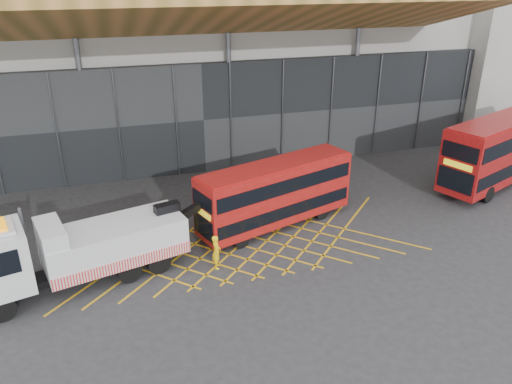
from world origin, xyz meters
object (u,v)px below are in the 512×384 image
object	(u,v)px
bus_towed	(276,192)
worker	(216,252)
bus_second	(505,147)
recovery_truck	(73,249)

from	to	relation	value
bus_towed	worker	bearing A→B (deg)	-159.90
bus_second	worker	distance (m)	22.39
bus_towed	worker	size ratio (longest dim) A/B	5.38
worker	recovery_truck	bearing A→B (deg)	94.86
bus_towed	bus_second	world-z (taller)	bus_second
recovery_truck	bus_towed	size ratio (longest dim) A/B	1.20
bus_second	recovery_truck	bearing A→B (deg)	167.10
bus_towed	bus_second	size ratio (longest dim) A/B	0.82
recovery_truck	bus_second	world-z (taller)	bus_second
bus_second	bus_towed	bearing A→B (deg)	163.40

